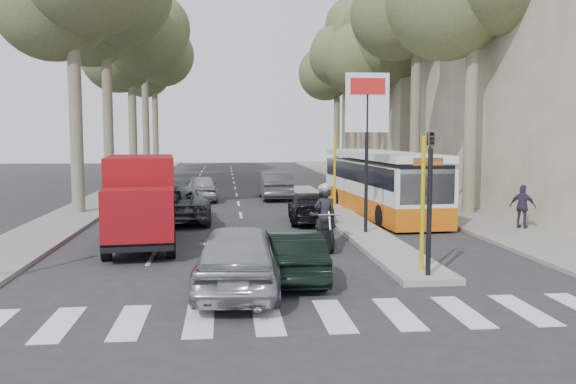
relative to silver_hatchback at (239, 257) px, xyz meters
name	(u,v)px	position (x,y,z in m)	size (l,w,h in m)	color
ground	(287,271)	(1.29, 2.00, -0.79)	(120.00, 120.00, 0.00)	#28282B
sidewalk_right	(375,185)	(9.89, 27.00, -0.73)	(3.20, 70.00, 0.12)	gray
median_left	(133,184)	(-6.71, 30.00, -0.73)	(2.40, 64.00, 0.12)	gray
traffic_island	(334,212)	(4.54, 13.00, -0.71)	(1.50, 26.00, 0.16)	gray
building_far	(431,80)	(16.79, 36.00, 7.21)	(11.00, 20.00, 16.00)	#B7A88E
billboard	(367,129)	(4.54, 7.00, 2.91)	(1.50, 12.10, 5.60)	yellow
traffic_light_island	(430,179)	(4.54, 0.50, 1.69)	(0.16, 0.41, 3.60)	black
tree_l_c	(133,39)	(-6.48, 30.11, 9.24)	(7.40, 7.20, 13.71)	#6B604C
tree_l_d	(146,33)	(-6.58, 38.11, 10.97)	(7.40, 7.20, 15.66)	#6B604C
tree_l_e	(156,58)	(-6.68, 46.11, 9.93)	(7.40, 7.20, 14.49)	#6B604C
tree_r_c	(379,44)	(10.32, 28.11, 8.90)	(7.40, 7.20, 13.32)	#6B604C
tree_r_d	(356,41)	(10.42, 36.11, 10.28)	(7.40, 7.20, 14.88)	#6B604C
tree_r_e	(338,61)	(10.52, 44.11, 9.59)	(7.40, 7.20, 14.10)	#6B604C
silver_hatchback	(239,257)	(0.00, 0.00, 0.00)	(1.87, 4.66, 1.59)	#A7AAAF
dark_hatchback	(294,256)	(1.35, 1.00, -0.20)	(1.26, 3.62, 1.19)	black
queue_car_a	(177,204)	(-2.21, 11.32, -0.08)	(2.38, 5.16, 1.43)	#4E5055
queue_car_b	(310,208)	(3.09, 10.53, -0.19)	(1.69, 4.16, 1.21)	black
queue_car_c	(201,188)	(-1.52, 18.97, -0.10)	(1.64, 4.07, 1.39)	#A6AAAE
queue_car_d	(275,185)	(2.43, 19.50, -0.05)	(1.56, 4.48, 1.48)	#53555C
queue_car_e	(166,202)	(-2.71, 11.73, -0.03)	(2.13, 5.23, 1.52)	black
red_truck	(140,200)	(-2.93, 5.80, 0.70)	(2.50, 5.48, 2.83)	black
city_bus	(380,181)	(6.45, 12.48, 0.68)	(2.98, 10.74, 2.80)	#D55D0B
motorcycle	(324,218)	(2.78, 5.25, 0.13)	(0.86, 2.39, 2.03)	black
pedestrian_near	(523,207)	(10.46, 7.47, 0.12)	(0.93, 0.45, 1.58)	#352D44
pedestrian_far	(469,186)	(11.29, 14.34, 0.28)	(1.24, 0.55, 1.91)	#6C5D51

